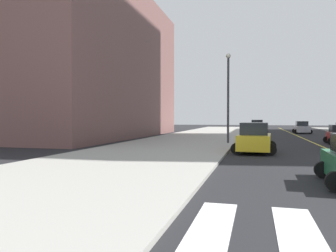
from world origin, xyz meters
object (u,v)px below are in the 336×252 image
Objects in this scene: street_lamp at (228,91)px; car_gray_sixth at (257,126)px; car_silver_nearest at (302,128)px; car_yellow_seventh at (255,139)px.

car_gray_sixth is at bearing 84.39° from street_lamp.
street_lamp is at bearing 69.01° from car_silver_nearest.
car_silver_nearest is at bearing 68.94° from street_lamp.
street_lamp is at bearing -94.10° from car_gray_sixth.
car_gray_sixth reaches higher than car_yellow_seventh.
car_silver_nearest is 31.55m from car_yellow_seventh.
car_silver_nearest is 0.53× the size of street_lamp.
car_yellow_seventh is at bearing -70.48° from street_lamp.
car_yellow_seventh is at bearing 77.29° from car_silver_nearest.
car_yellow_seventh is 7.98m from street_lamp.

